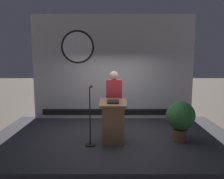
{
  "coord_description": "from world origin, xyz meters",
  "views": [
    {
      "loc": [
        -0.04,
        -5.86,
        2.38
      ],
      "look_at": [
        -0.01,
        -0.1,
        1.56
      ],
      "focal_mm": 36.91,
      "sensor_mm": 36.0,
      "label": 1
    }
  ],
  "objects_px": {
    "speaker_person": "(113,104)",
    "microphone_stand": "(89,124)",
    "potted_plant": "(179,117)",
    "podium": "(112,122)"
  },
  "relations": [
    {
      "from": "podium",
      "to": "microphone_stand",
      "type": "distance_m",
      "value": 0.55
    },
    {
      "from": "podium",
      "to": "speaker_person",
      "type": "distance_m",
      "value": 0.6
    },
    {
      "from": "speaker_person",
      "to": "microphone_stand",
      "type": "xyz_separation_m",
      "value": [
        -0.56,
        -0.57,
        -0.39
      ]
    },
    {
      "from": "speaker_person",
      "to": "microphone_stand",
      "type": "height_order",
      "value": "speaker_person"
    },
    {
      "from": "speaker_person",
      "to": "potted_plant",
      "type": "xyz_separation_m",
      "value": [
        1.63,
        -0.34,
        -0.28
      ]
    },
    {
      "from": "microphone_stand",
      "to": "potted_plant",
      "type": "xyz_separation_m",
      "value": [
        2.2,
        0.23,
        0.11
      ]
    },
    {
      "from": "speaker_person",
      "to": "potted_plant",
      "type": "relative_size",
      "value": 1.71
    },
    {
      "from": "podium",
      "to": "potted_plant",
      "type": "xyz_separation_m",
      "value": [
        1.66,
        0.14,
        0.08
      ]
    },
    {
      "from": "microphone_stand",
      "to": "potted_plant",
      "type": "relative_size",
      "value": 1.4
    },
    {
      "from": "podium",
      "to": "microphone_stand",
      "type": "height_order",
      "value": "microphone_stand"
    }
  ]
}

